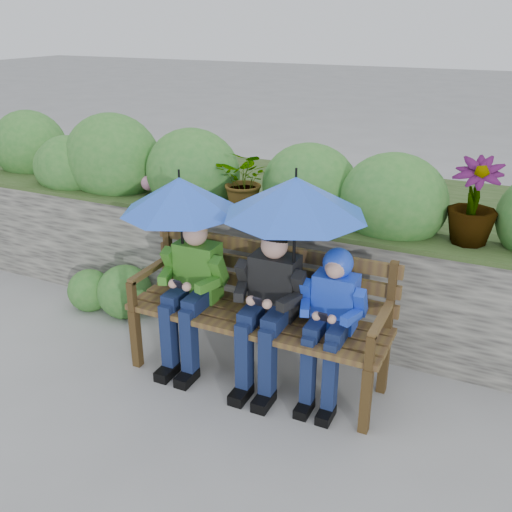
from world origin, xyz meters
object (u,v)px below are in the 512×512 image
at_px(boy_middle, 269,301).
at_px(boy_right, 331,312).
at_px(umbrella_left, 180,195).
at_px(park_bench, 261,304).
at_px(umbrella_right, 296,197).
at_px(boy_left, 192,285).

distance_m(boy_middle, boy_right, 0.47).
relative_size(boy_middle, umbrella_left, 1.36).
bearing_deg(umbrella_left, park_bench, 4.10).
bearing_deg(umbrella_left, umbrella_right, 0.01).
relative_size(boy_right, umbrella_right, 1.14).
bearing_deg(park_bench, umbrella_right, -9.41).
distance_m(boy_middle, umbrella_left, 1.03).
bearing_deg(umbrella_left, boy_right, -1.63).
bearing_deg(boy_right, boy_left, -179.02).
height_order(boy_middle, umbrella_right, umbrella_right).
xyz_separation_m(park_bench, boy_right, (0.58, -0.08, 0.11)).
relative_size(park_bench, umbrella_right, 1.98).
relative_size(park_bench, boy_left, 1.65).
relative_size(boy_middle, umbrella_right, 1.22).
distance_m(park_bench, umbrella_right, 0.94).
bearing_deg(boy_right, boy_middle, -177.42).
distance_m(boy_right, umbrella_left, 1.40).
bearing_deg(boy_right, umbrella_left, 178.37).
height_order(boy_left, boy_right, boy_left).
distance_m(umbrella_left, umbrella_right, 0.92).
bearing_deg(boy_left, umbrella_right, 3.77).
relative_size(boy_right, umbrella_left, 1.27).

